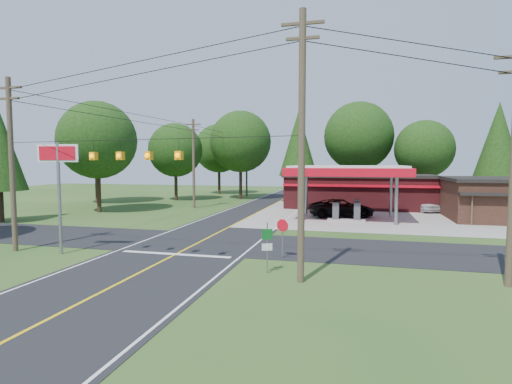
% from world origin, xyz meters
% --- Properties ---
extents(ground, '(120.00, 120.00, 0.00)m').
position_xyz_m(ground, '(0.00, 0.00, 0.00)').
color(ground, '#264B1A').
rests_on(ground, ground).
extents(main_highway, '(8.00, 120.00, 0.02)m').
position_xyz_m(main_highway, '(0.00, 0.00, 0.01)').
color(main_highway, black).
rests_on(main_highway, ground).
extents(cross_road, '(70.00, 7.00, 0.02)m').
position_xyz_m(cross_road, '(0.00, 0.00, 0.01)').
color(cross_road, black).
rests_on(cross_road, ground).
extents(lane_center_yellow, '(0.15, 110.00, 0.00)m').
position_xyz_m(lane_center_yellow, '(0.00, 0.00, 0.03)').
color(lane_center_yellow, yellow).
rests_on(lane_center_yellow, main_highway).
extents(gas_canopy, '(10.60, 7.40, 4.88)m').
position_xyz_m(gas_canopy, '(9.00, 13.00, 4.27)').
color(gas_canopy, gray).
rests_on(gas_canopy, ground).
extents(convenience_store, '(16.40, 7.55, 3.80)m').
position_xyz_m(convenience_store, '(10.00, 22.98, 1.92)').
color(convenience_store, maroon).
rests_on(convenience_store, ground).
extents(utility_pole_near_right, '(1.80, 0.30, 11.50)m').
position_xyz_m(utility_pole_near_right, '(7.50, -7.00, 5.96)').
color(utility_pole_near_right, '#473828').
rests_on(utility_pole_near_right, ground).
extents(utility_pole_near_left, '(1.80, 0.30, 10.00)m').
position_xyz_m(utility_pole_near_left, '(-9.50, -5.00, 5.20)').
color(utility_pole_near_left, '#473828').
rests_on(utility_pole_near_left, ground).
extents(utility_pole_far_left, '(1.80, 0.30, 10.00)m').
position_xyz_m(utility_pole_far_left, '(-8.00, 18.00, 5.20)').
color(utility_pole_far_left, '#473828').
rests_on(utility_pole_far_left, ground).
extents(utility_pole_north, '(0.30, 0.30, 9.50)m').
position_xyz_m(utility_pole_north, '(-6.50, 35.00, 4.75)').
color(utility_pole_north, '#473828').
rests_on(utility_pole_north, ground).
extents(overhead_beacons, '(17.04, 2.04, 1.03)m').
position_xyz_m(overhead_beacons, '(-1.00, -6.00, 6.21)').
color(overhead_beacons, black).
rests_on(overhead_beacons, ground).
extents(treeline_backdrop, '(70.27, 51.59, 13.30)m').
position_xyz_m(treeline_backdrop, '(0.82, 24.01, 7.49)').
color(treeline_backdrop, '#332316').
rests_on(treeline_backdrop, ground).
extents(suv_car, '(7.46, 7.46, 1.68)m').
position_xyz_m(suv_car, '(8.50, 14.50, 0.84)').
color(suv_car, black).
rests_on(suv_car, ground).
extents(sedan_car, '(5.70, 5.70, 1.57)m').
position_xyz_m(sedan_car, '(16.72, 21.00, 0.79)').
color(sedan_car, silver).
rests_on(sedan_car, ground).
extents(big_stop_sign, '(2.31, 0.53, 6.28)m').
position_xyz_m(big_stop_sign, '(-6.35, -5.01, 4.61)').
color(big_stop_sign, gray).
rests_on(big_stop_sign, ground).
extents(octagonal_stop_sign, '(0.73, 0.31, 2.20)m').
position_xyz_m(octagonal_stop_sign, '(5.98, -3.01, 1.62)').
color(octagonal_stop_sign, gray).
rests_on(octagonal_stop_sign, ground).
extents(route_sign_post, '(0.47, 0.20, 2.40)m').
position_xyz_m(route_sign_post, '(5.80, -6.02, 1.44)').
color(route_sign_post, gray).
rests_on(route_sign_post, ground).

